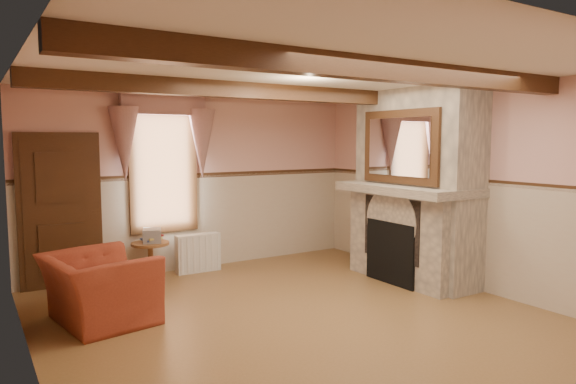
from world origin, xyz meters
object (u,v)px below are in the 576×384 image
bowl (408,182)px  mantel_clock (375,175)px  armchair (99,288)px  radiator (198,253)px  oil_lamp (382,173)px  side_table (151,260)px

bowl → mantel_clock: size_ratio=1.58×
armchair → radiator: size_ratio=1.72×
radiator → oil_lamp: size_ratio=2.50×
armchair → mantel_clock: (4.22, 0.13, 1.13)m
armchair → mantel_clock: bearing=-97.9°
armchair → side_table: 1.86m
armchair → oil_lamp: size_ratio=4.29×
mantel_clock → oil_lamp: bearing=-90.0°
side_table → oil_lamp: (3.16, -1.54, 1.29)m
side_table → bowl: size_ratio=1.47×
side_table → oil_lamp: 3.75m
armchair → side_table: armchair is taller
armchair → bowl: 4.40m
radiator → oil_lamp: 3.13m
side_table → oil_lamp: size_ratio=1.99×
bowl → side_table: bearing=146.5°
armchair → bowl: size_ratio=3.17×
radiator → oil_lamp: bearing=-31.9°
side_table → mantel_clock: mantel_clock is taller
side_table → bowl: bowl is taller
mantel_clock → armchair: bearing=-178.2°
armchair → radiator: 2.37m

